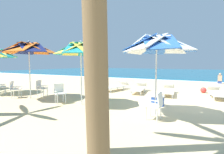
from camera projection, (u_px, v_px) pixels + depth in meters
name	position (u px, v px, depth m)	size (l,w,h in m)	color
ground_plane	(191.00, 102.00, 7.67)	(80.00, 80.00, 0.00)	beige
sea	(198.00, 72.00, 32.70)	(80.00, 36.00, 0.10)	#19607F
surf_foam	(196.00, 81.00, 16.53)	(80.00, 0.70, 0.01)	white
beach_umbrella_0	(157.00, 45.00, 5.50)	(2.42, 2.42, 2.74)	silver
plastic_chair_0	(156.00, 104.00, 5.15)	(0.51, 0.48, 0.87)	white
beach_umbrella_1	(81.00, 49.00, 6.93)	(2.21, 2.21, 2.70)	silver
plastic_chair_1	(97.00, 93.00, 7.03)	(0.60, 0.58, 0.87)	white
plastic_chair_2	(60.00, 92.00, 7.39)	(0.62, 0.60, 0.87)	white
beach_umbrella_2	(29.00, 49.00, 8.12)	(2.53, 2.53, 2.83)	silver
plastic_chair_3	(15.00, 88.00, 8.51)	(0.63, 0.63, 0.87)	white
plastic_chair_4	(41.00, 87.00, 8.82)	(0.58, 0.56, 0.87)	white
plastic_chair_5	(0.00, 86.00, 9.43)	(0.63, 0.63, 0.87)	white
sun_lounger_0	(217.00, 92.00, 8.53)	(0.84, 2.20, 0.62)	white
sun_lounger_1	(168.00, 90.00, 9.29)	(0.86, 2.20, 0.62)	white
sun_lounger_2	(139.00, 88.00, 10.11)	(0.89, 2.21, 0.62)	white
sun_lounger_3	(116.00, 86.00, 10.91)	(1.09, 2.23, 0.62)	white
cooler_box	(158.00, 101.00, 6.97)	(0.50, 0.34, 0.40)	blue
beach_ball	(203.00, 90.00, 9.98)	(0.33, 0.33, 0.33)	red
beachgoer_seated	(220.00, 80.00, 14.88)	(0.30, 0.93, 0.92)	#2D4CA5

